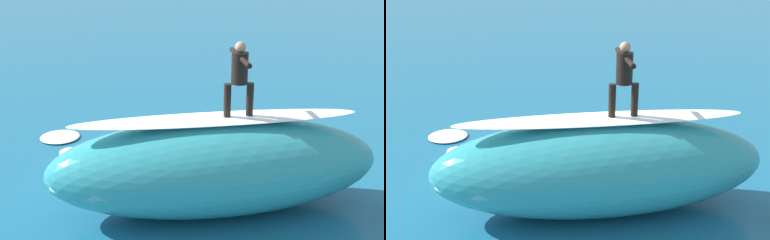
% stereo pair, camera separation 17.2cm
% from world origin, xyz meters
% --- Properties ---
extents(ground_plane, '(120.00, 120.00, 0.00)m').
position_xyz_m(ground_plane, '(0.00, 0.00, 0.00)').
color(ground_plane, '#196084').
extents(wave_crest, '(6.90, 2.82, 1.96)m').
position_xyz_m(wave_crest, '(-0.40, 1.52, 0.98)').
color(wave_crest, teal).
rests_on(wave_crest, ground_plane).
extents(wave_foam_lip, '(5.77, 1.27, 0.08)m').
position_xyz_m(wave_foam_lip, '(-0.40, 1.52, 2.00)').
color(wave_foam_lip, white).
rests_on(wave_foam_lip, wave_crest).
extents(surfboard_riding, '(2.30, 0.71, 0.07)m').
position_xyz_m(surfboard_riding, '(-0.83, 1.48, 1.99)').
color(surfboard_riding, '#EAE5C6').
rests_on(surfboard_riding, wave_crest).
extents(surfer_riding, '(0.58, 1.39, 1.47)m').
position_xyz_m(surfer_riding, '(-0.83, 1.48, 2.88)').
color(surfer_riding, black).
rests_on(surfer_riding, surfboard_riding).
extents(surfboard_paddling, '(2.04, 1.90, 0.08)m').
position_xyz_m(surfboard_paddling, '(0.76, -1.52, 0.04)').
color(surfboard_paddling, silver).
rests_on(surfboard_paddling, ground_plane).
extents(surfer_paddling, '(1.28, 1.17, 0.28)m').
position_xyz_m(surfer_paddling, '(0.85, -1.44, 0.20)').
color(surfer_paddling, black).
rests_on(surfer_paddling, surfboard_paddling).
extents(foam_patch_mid, '(1.07, 0.97, 0.18)m').
position_xyz_m(foam_patch_mid, '(2.90, -1.34, 0.09)').
color(foam_patch_mid, white).
rests_on(foam_patch_mid, ground_plane).
extents(foam_patch_far, '(1.26, 1.23, 0.08)m').
position_xyz_m(foam_patch_far, '(3.52, -2.60, 0.04)').
color(foam_patch_far, white).
rests_on(foam_patch_far, ground_plane).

